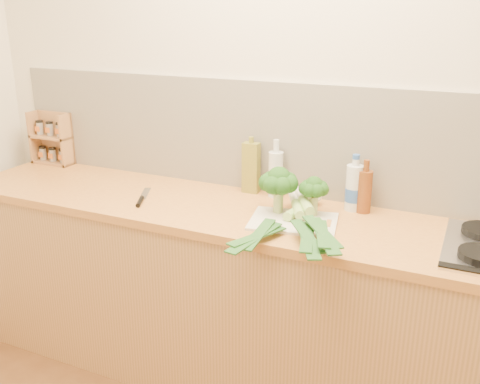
# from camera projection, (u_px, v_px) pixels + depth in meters

# --- Properties ---
(room_shell) EXTENTS (3.50, 3.50, 3.50)m
(room_shell) POSITION_uv_depth(u_px,v_px,m) (293.00, 140.00, 2.53)
(room_shell) COLOR beige
(room_shell) RESTS_ON ground
(counter) EXTENTS (3.20, 0.62, 0.90)m
(counter) POSITION_uv_depth(u_px,v_px,m) (267.00, 303.00, 2.51)
(counter) COLOR #B2804A
(counter) RESTS_ON ground
(chopping_board) EXTENTS (0.40, 0.33, 0.01)m
(chopping_board) POSITION_uv_depth(u_px,v_px,m) (293.00, 221.00, 2.27)
(chopping_board) COLOR #EDE5CE
(chopping_board) RESTS_ON counter
(broccoli_left) EXTENTS (0.17, 0.17, 0.21)m
(broccoli_left) POSITION_uv_depth(u_px,v_px,m) (279.00, 182.00, 2.31)
(broccoli_left) COLOR #99AF66
(broccoli_left) RESTS_ON chopping_board
(broccoli_right) EXTENTS (0.13, 0.13, 0.17)m
(broccoli_right) POSITION_uv_depth(u_px,v_px,m) (314.00, 189.00, 2.29)
(broccoli_right) COLOR #99AF66
(broccoli_right) RESTS_ON chopping_board
(leek_front) EXTENTS (0.17, 0.73, 0.04)m
(leek_front) POSITION_uv_depth(u_px,v_px,m) (289.00, 215.00, 2.25)
(leek_front) COLOR white
(leek_front) RESTS_ON chopping_board
(leek_mid) EXTENTS (0.33, 0.64, 0.04)m
(leek_mid) POSITION_uv_depth(u_px,v_px,m) (300.00, 215.00, 2.20)
(leek_mid) COLOR white
(leek_mid) RESTS_ON chopping_board
(leek_back) EXTENTS (0.38, 0.62, 0.04)m
(leek_back) POSITION_uv_depth(u_px,v_px,m) (310.00, 211.00, 2.20)
(leek_back) COLOR white
(leek_back) RESTS_ON chopping_board
(chefs_knife) EXTENTS (0.14, 0.27, 0.02)m
(chefs_knife) POSITION_uv_depth(u_px,v_px,m) (141.00, 199.00, 2.52)
(chefs_knife) COLOR silver
(chefs_knife) RESTS_ON counter
(spice_rack) EXTENTS (0.25, 0.10, 0.30)m
(spice_rack) POSITION_uv_depth(u_px,v_px,m) (53.00, 141.00, 3.10)
(spice_rack) COLOR #A26F45
(spice_rack) RESTS_ON counter
(oil_tin) EXTENTS (0.08, 0.05, 0.28)m
(oil_tin) POSITION_uv_depth(u_px,v_px,m) (251.00, 167.00, 2.60)
(oil_tin) COLOR olive
(oil_tin) RESTS_ON counter
(glass_bottle) EXTENTS (0.07, 0.07, 0.28)m
(glass_bottle) POSITION_uv_depth(u_px,v_px,m) (276.00, 173.00, 2.55)
(glass_bottle) COLOR silver
(glass_bottle) RESTS_ON counter
(amber_bottle) EXTENTS (0.06, 0.06, 0.24)m
(amber_bottle) POSITION_uv_depth(u_px,v_px,m) (365.00, 191.00, 2.35)
(amber_bottle) COLOR brown
(amber_bottle) RESTS_ON counter
(water_bottle) EXTENTS (0.08, 0.08, 0.24)m
(water_bottle) POSITION_uv_depth(u_px,v_px,m) (354.00, 189.00, 2.38)
(water_bottle) COLOR silver
(water_bottle) RESTS_ON counter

